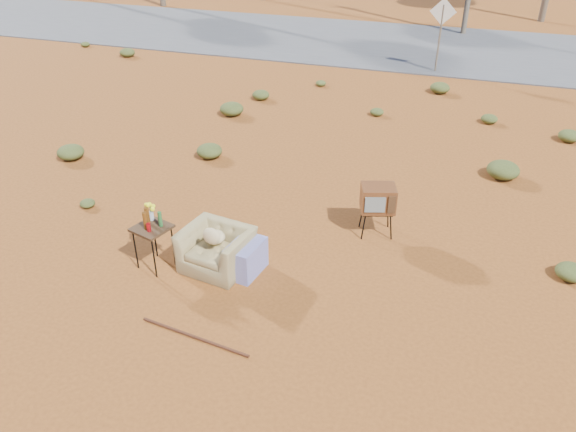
% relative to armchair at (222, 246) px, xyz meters
% --- Properties ---
extents(ground, '(140.00, 140.00, 0.00)m').
position_rel_armchair_xyz_m(ground, '(0.50, -0.41, -0.40)').
color(ground, brown).
rests_on(ground, ground).
extents(highway, '(140.00, 7.00, 0.04)m').
position_rel_armchair_xyz_m(highway, '(0.50, 14.59, -0.38)').
color(highway, '#565659').
rests_on(highway, ground).
extents(armchair, '(1.25, 0.78, 0.86)m').
position_rel_armchair_xyz_m(armchair, '(0.00, 0.00, 0.00)').
color(armchair, '#948050').
rests_on(armchair, ground).
extents(tv_unit, '(0.65, 0.58, 0.88)m').
position_rel_armchair_xyz_m(tv_unit, '(2.02, 1.72, 0.25)').
color(tv_unit, black).
rests_on(tv_unit, ground).
extents(side_table, '(0.61, 0.61, 1.00)m').
position_rel_armchair_xyz_m(side_table, '(-1.01, -0.25, 0.33)').
color(side_table, '#3D2916').
rests_on(side_table, ground).
extents(rusty_bar, '(1.61, 0.24, 0.04)m').
position_rel_armchair_xyz_m(rusty_bar, '(0.29, -1.54, -0.38)').
color(rusty_bar, '#4F2215').
rests_on(rusty_bar, ground).
extents(road_sign, '(0.78, 0.06, 2.19)m').
position_rel_armchair_xyz_m(road_sign, '(2.00, 11.59, 1.10)').
color(road_sign, brown).
rests_on(road_sign, ground).
extents(scrub_patch, '(17.49, 8.07, 0.33)m').
position_rel_armchair_xyz_m(scrub_patch, '(-0.32, 4.00, -0.26)').
color(scrub_patch, '#495224').
rests_on(scrub_patch, ground).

